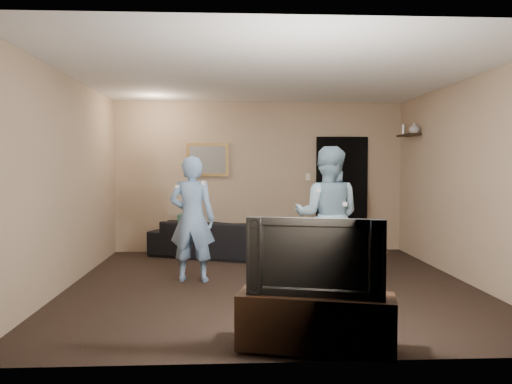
{
  "coord_description": "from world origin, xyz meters",
  "views": [
    {
      "loc": [
        -0.51,
        -6.19,
        1.49
      ],
      "look_at": [
        -0.17,
        0.3,
        1.15
      ],
      "focal_mm": 35.0,
      "sensor_mm": 36.0,
      "label": 1
    }
  ],
  "objects": [
    {
      "name": "wall_right",
      "position": [
        2.5,
        0.0,
        1.3
      ],
      "size": [
        0.04,
        5.0,
        2.6
      ],
      "primitive_type": "cube",
      "color": "tan",
      "rests_on": "ground"
    },
    {
      "name": "wall_front",
      "position": [
        0.0,
        -2.5,
        1.3
      ],
      "size": [
        5.0,
        0.04,
        2.6
      ],
      "primitive_type": "cube",
      "color": "tan",
      "rests_on": "ground"
    },
    {
      "name": "sofa",
      "position": [
        -0.78,
        1.97,
        0.3
      ],
      "size": [
        2.2,
        1.51,
        0.6
      ],
      "primitive_type": "imported",
      "rotation": [
        0.0,
        0.0,
        2.76
      ],
      "color": "black",
      "rests_on": "ground"
    },
    {
      "name": "throw_pillow",
      "position": [
        -1.15,
        1.97,
        0.48
      ],
      "size": [
        0.45,
        0.25,
        0.43
      ],
      "primitive_type": "cube",
      "rotation": [
        0.0,
        0.0,
        -0.29
      ],
      "color": "#164336",
      "rests_on": "sofa"
    },
    {
      "name": "painting_frame",
      "position": [
        -0.9,
        2.48,
        1.6
      ],
      "size": [
        0.72,
        0.05,
        0.57
      ],
      "primitive_type": "cube",
      "color": "olive",
      "rests_on": "wall_back"
    },
    {
      "name": "painting_canvas",
      "position": [
        -0.9,
        2.45,
        1.6
      ],
      "size": [
        0.62,
        0.01,
        0.47
      ],
      "primitive_type": "cube",
      "color": "slate",
      "rests_on": "painting_frame"
    },
    {
      "name": "wall_left",
      "position": [
        -2.5,
        0.0,
        1.3
      ],
      "size": [
        0.04,
        5.0,
        2.6
      ],
      "primitive_type": "cube",
      "color": "tan",
      "rests_on": "ground"
    },
    {
      "name": "television",
      "position": [
        0.17,
        -2.3,
        0.78
      ],
      "size": [
        1.07,
        0.4,
        0.62
      ],
      "primitive_type": "imported",
      "rotation": [
        0.0,
        0.0,
        -0.25
      ],
      "color": "black",
      "rests_on": "tv_console"
    },
    {
      "name": "wall_shelf",
      "position": [
        2.39,
        1.8,
        1.99
      ],
      "size": [
        0.2,
        0.6,
        0.03
      ],
      "primitive_type": "cube",
      "color": "black",
      "rests_on": "wall_right"
    },
    {
      "name": "shelf_figurine",
      "position": [
        2.39,
        2.04,
        2.09
      ],
      "size": [
        0.06,
        0.06,
        0.18
      ],
      "primitive_type": "cylinder",
      "color": "#B4B4B9",
      "rests_on": "wall_shelf"
    },
    {
      "name": "ground",
      "position": [
        0.0,
        0.0,
        0.0
      ],
      "size": [
        5.0,
        5.0,
        0.0
      ],
      "primitive_type": "plane",
      "color": "black",
      "rests_on": "ground"
    },
    {
      "name": "doorway",
      "position": [
        1.45,
        2.47,
        1.0
      ],
      "size": [
        0.9,
        0.06,
        2.0
      ],
      "primitive_type": "cube",
      "color": "black",
      "rests_on": "ground"
    },
    {
      "name": "wall_back",
      "position": [
        0.0,
        2.5,
        1.3
      ],
      "size": [
        5.0,
        0.04,
        2.6
      ],
      "primitive_type": "cube",
      "color": "tan",
      "rests_on": "ground"
    },
    {
      "name": "wii_player_right",
      "position": [
        0.7,
        -0.08,
        0.87
      ],
      "size": [
        0.99,
        0.87,
        1.73
      ],
      "color": "#86ABC3",
      "rests_on": "ground"
    },
    {
      "name": "wii_player_left",
      "position": [
        -1.0,
        0.23,
        0.81
      ],
      "size": [
        0.64,
        0.53,
        1.62
      ],
      "color": "#7BA4D6",
      "rests_on": "ground"
    },
    {
      "name": "shelf_vase",
      "position": [
        2.39,
        1.56,
        2.09
      ],
      "size": [
        0.2,
        0.2,
        0.17
      ],
      "primitive_type": "imported",
      "rotation": [
        0.0,
        0.0,
        -0.24
      ],
      "color": "#B6B5BB",
      "rests_on": "wall_shelf"
    },
    {
      "name": "ceiling",
      "position": [
        0.0,
        0.0,
        2.6
      ],
      "size": [
        5.0,
        5.0,
        0.04
      ],
      "primitive_type": "cube",
      "color": "silver",
      "rests_on": "wall_back"
    },
    {
      "name": "light_switch",
      "position": [
        0.85,
        2.48,
        1.3
      ],
      "size": [
        0.08,
        0.02,
        0.12
      ],
      "primitive_type": "cube",
      "color": "silver",
      "rests_on": "wall_back"
    },
    {
      "name": "tv_console",
      "position": [
        0.17,
        -2.3,
        0.25
      ],
      "size": [
        1.3,
        0.69,
        0.44
      ],
      "primitive_type": "cube",
      "rotation": [
        0.0,
        0.0,
        -0.25
      ],
      "color": "black",
      "rests_on": "ground"
    }
  ]
}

